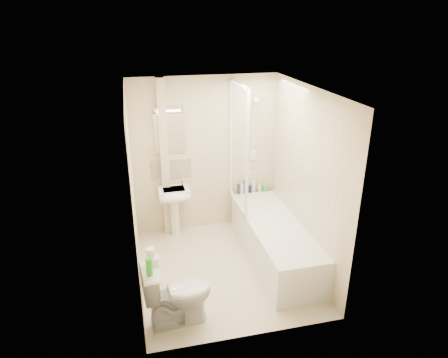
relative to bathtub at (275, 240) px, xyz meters
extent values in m
plane|color=beige|center=(-0.75, -0.10, -0.29)|extent=(2.50, 2.50, 0.00)
cube|color=beige|center=(-0.75, 1.15, 0.91)|extent=(2.20, 0.02, 2.40)
cube|color=beige|center=(-1.85, -0.10, 0.91)|extent=(0.02, 2.50, 2.40)
cube|color=beige|center=(0.35, -0.10, 0.91)|extent=(0.02, 2.50, 2.40)
cube|color=white|center=(-0.75, -0.10, 2.11)|extent=(2.20, 2.50, 0.02)
cube|color=beige|center=(0.00, 1.14, 1.14)|extent=(0.70, 0.01, 1.75)
cube|color=beige|center=(0.34, 0.00, 1.14)|extent=(0.01, 2.10, 1.75)
cube|color=beige|center=(-1.37, 1.09, 0.91)|extent=(0.12, 0.12, 2.40)
cube|color=beige|center=(-1.27, 1.14, 0.74)|extent=(0.60, 0.02, 0.30)
cube|color=white|center=(-1.27, 1.14, 1.29)|extent=(0.46, 0.01, 0.60)
cube|color=silver|center=(-1.27, 1.12, 1.66)|extent=(0.42, 0.07, 0.07)
cube|color=white|center=(0.00, 0.00, -0.01)|extent=(0.70, 2.10, 0.55)
cube|color=white|center=(0.00, 0.00, 0.21)|extent=(0.56, 1.96, 0.05)
cube|color=white|center=(-0.35, 0.70, 1.16)|extent=(0.01, 0.90, 1.80)
cube|color=white|center=(-0.35, 1.13, 1.16)|extent=(0.04, 0.04, 1.80)
cube|color=white|center=(-0.35, 0.25, 1.16)|extent=(0.04, 0.04, 1.80)
cube|color=white|center=(-0.35, 0.70, 2.04)|extent=(0.04, 0.90, 0.04)
cube|color=white|center=(-0.35, 0.70, 0.28)|extent=(0.04, 0.90, 0.03)
cylinder|color=white|center=(0.00, 1.12, 1.26)|extent=(0.02, 0.02, 0.90)
cylinder|color=white|center=(0.00, 1.12, 0.81)|extent=(0.05, 0.05, 0.02)
cylinder|color=white|center=(0.00, 1.12, 1.71)|extent=(0.05, 0.05, 0.02)
cylinder|color=white|center=(0.00, 1.05, 1.74)|extent=(0.08, 0.11, 0.11)
cube|color=white|center=(0.00, 1.11, 0.88)|extent=(0.10, 0.05, 0.14)
cylinder|color=white|center=(-0.02, 1.09, 1.31)|extent=(0.01, 0.13, 0.84)
cylinder|color=white|center=(-1.27, 0.98, 0.02)|extent=(0.13, 0.13, 0.62)
cube|color=white|center=(-1.27, 0.95, 0.42)|extent=(0.46, 0.36, 0.14)
ellipsoid|color=white|center=(-1.27, 0.78, 0.42)|extent=(0.46, 0.20, 0.14)
cube|color=silver|center=(-1.27, 0.95, 0.48)|extent=(0.32, 0.23, 0.04)
cylinder|color=white|center=(-1.42, 1.06, 0.54)|extent=(0.03, 0.03, 0.10)
cylinder|color=white|center=(-1.12, 1.06, 0.54)|extent=(0.03, 0.03, 0.10)
sphere|color=white|center=(-1.42, 1.06, 0.59)|extent=(0.04, 0.04, 0.04)
sphere|color=white|center=(-1.12, 1.06, 0.59)|extent=(0.04, 0.04, 0.04)
cylinder|color=black|center=(-0.23, 1.06, 0.34)|extent=(0.06, 0.06, 0.16)
cylinder|color=silver|center=(-0.18, 1.06, 0.34)|extent=(0.06, 0.06, 0.16)
cylinder|color=black|center=(-0.13, 1.06, 0.37)|extent=(0.05, 0.05, 0.22)
cylinder|color=#121851|center=(-0.04, 1.06, 0.32)|extent=(0.04, 0.04, 0.12)
cylinder|color=beige|center=(0.01, 1.06, 0.36)|extent=(0.05, 0.05, 0.19)
cylinder|color=silver|center=(0.11, 1.06, 0.33)|extent=(0.05, 0.05, 0.13)
cylinder|color=green|center=(0.21, 1.06, 0.31)|extent=(0.07, 0.07, 0.09)
imported|color=white|center=(-1.47, -0.95, 0.08)|extent=(0.54, 0.80, 0.75)
cylinder|color=white|center=(-1.69, -0.89, 0.50)|extent=(0.12, 0.12, 0.09)
cylinder|color=white|center=(-1.72, -0.88, 0.60)|extent=(0.10, 0.10, 0.10)
cylinder|color=green|center=(-1.75, -1.06, 0.55)|extent=(0.07, 0.07, 0.19)
camera|label=1|loc=(-1.79, -4.51, 2.90)|focal=32.00mm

